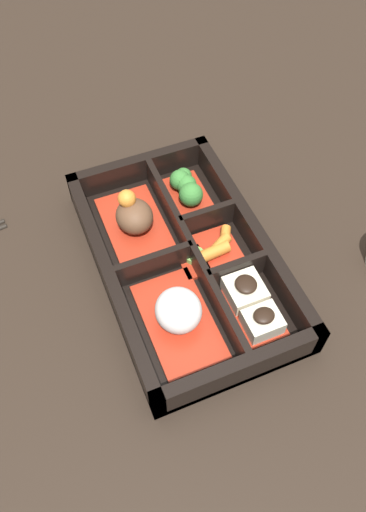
# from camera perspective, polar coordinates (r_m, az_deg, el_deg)

# --- Properties ---
(ground_plane) EXTENTS (3.00, 3.00, 0.00)m
(ground_plane) POSITION_cam_1_polar(r_m,az_deg,el_deg) (0.61, 0.00, -1.34)
(ground_plane) COLOR black
(bento_base) EXTENTS (0.32, 0.19, 0.01)m
(bento_base) POSITION_cam_1_polar(r_m,az_deg,el_deg) (0.61, 0.00, -1.08)
(bento_base) COLOR black
(bento_base) RESTS_ON ground_plane
(bento_rim) EXTENTS (0.32, 0.19, 0.05)m
(bento_rim) POSITION_cam_1_polar(r_m,az_deg,el_deg) (0.59, 0.26, -0.03)
(bento_rim) COLOR black
(bento_rim) RESTS_ON ground_plane
(bowl_rice) EXTENTS (0.12, 0.07, 0.05)m
(bowl_rice) POSITION_cam_1_polar(r_m,az_deg,el_deg) (0.54, -0.52, -6.58)
(bowl_rice) COLOR #B22D19
(bowl_rice) RESTS_ON bento_base
(bowl_stew) EXTENTS (0.12, 0.07, 0.06)m
(bowl_stew) POSITION_cam_1_polar(r_m,az_deg,el_deg) (0.62, -5.59, 4.30)
(bowl_stew) COLOR #B22D19
(bowl_stew) RESTS_ON bento_base
(bowl_tofu) EXTENTS (0.08, 0.05, 0.03)m
(bowl_tofu) POSITION_cam_1_polar(r_m,az_deg,el_deg) (0.56, 7.95, -5.63)
(bowl_tofu) COLOR #B22D19
(bowl_tofu) RESTS_ON bento_base
(bowl_carrots) EXTENTS (0.06, 0.06, 0.02)m
(bowl_carrots) POSITION_cam_1_polar(r_m,az_deg,el_deg) (0.60, 4.07, 0.74)
(bowl_carrots) COLOR #B22D19
(bowl_carrots) RESTS_ON bento_base
(bowl_greens) EXTENTS (0.09, 0.05, 0.04)m
(bowl_greens) POSITION_cam_1_polar(r_m,az_deg,el_deg) (0.66, 0.41, 7.73)
(bowl_greens) COLOR #B22D19
(bowl_greens) RESTS_ON bento_base
(bowl_pickles) EXTENTS (0.04, 0.03, 0.01)m
(bowl_pickles) POSITION_cam_1_polar(r_m,az_deg,el_deg) (0.60, 1.32, -0.40)
(bowl_pickles) COLOR #B22D19
(bowl_pickles) RESTS_ON bento_base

